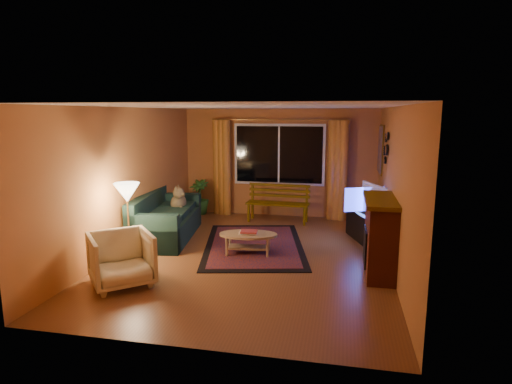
% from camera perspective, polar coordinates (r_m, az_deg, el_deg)
% --- Properties ---
extents(floor, '(4.50, 6.00, 0.02)m').
position_cam_1_polar(floor, '(7.40, -0.47, -8.52)').
color(floor, brown).
rests_on(floor, ground).
extents(ceiling, '(4.50, 6.00, 0.02)m').
position_cam_1_polar(ceiling, '(6.99, -0.50, 11.40)').
color(ceiling, white).
rests_on(ceiling, ground).
extents(wall_back, '(4.50, 0.02, 2.50)m').
position_cam_1_polar(wall_back, '(10.02, 3.11, 3.89)').
color(wall_back, '#C1753B').
rests_on(wall_back, ground).
extents(wall_left, '(0.02, 6.00, 2.50)m').
position_cam_1_polar(wall_left, '(7.87, -16.80, 1.64)').
color(wall_left, '#C1753B').
rests_on(wall_left, ground).
extents(wall_right, '(0.02, 6.00, 2.50)m').
position_cam_1_polar(wall_right, '(6.98, 17.97, 0.50)').
color(wall_right, '#C1753B').
rests_on(wall_right, ground).
extents(window, '(2.00, 0.02, 1.30)m').
position_cam_1_polar(window, '(9.94, 3.07, 4.99)').
color(window, black).
rests_on(window, wall_back).
extents(curtain_rod, '(3.20, 0.03, 0.03)m').
position_cam_1_polar(curtain_rod, '(9.85, 3.08, 9.61)').
color(curtain_rod, '#BF8C3F').
rests_on(curtain_rod, wall_back).
extents(curtain_left, '(0.36, 0.36, 2.24)m').
position_cam_1_polar(curtain_left, '(10.20, -4.54, 3.25)').
color(curtain_left, orange).
rests_on(curtain_left, ground).
extents(curtain_right, '(0.36, 0.36, 2.24)m').
position_cam_1_polar(curtain_right, '(9.80, 10.83, 2.80)').
color(curtain_right, orange).
rests_on(curtain_right, ground).
extents(bench, '(1.41, 0.49, 0.42)m').
position_cam_1_polar(bench, '(9.55, 2.90, -2.78)').
color(bench, '#523801').
rests_on(bench, ground).
extents(potted_plant, '(0.55, 0.55, 0.83)m').
position_cam_1_polar(potted_plant, '(10.35, -7.60, -0.65)').
color(potted_plant, '#235B1E').
rests_on(potted_plant, ground).
extents(sofa, '(1.23, 2.27, 0.87)m').
position_cam_1_polar(sofa, '(8.47, -11.79, -3.14)').
color(sofa, black).
rests_on(sofa, ground).
extents(dog, '(0.44, 0.51, 0.47)m').
position_cam_1_polar(dog, '(8.84, -10.31, -1.01)').
color(dog, olive).
rests_on(dog, sofa).
extents(armchair, '(1.11, 1.11, 0.84)m').
position_cam_1_polar(armchair, '(6.34, -17.52, -8.22)').
color(armchair, beige).
rests_on(armchair, ground).
extents(floor_lamp, '(0.28, 0.28, 1.31)m').
position_cam_1_polar(floor_lamp, '(7.06, -16.61, -4.25)').
color(floor_lamp, '#BF8C3F').
rests_on(floor_lamp, ground).
extents(rug, '(2.30, 3.09, 0.02)m').
position_cam_1_polar(rug, '(7.92, -0.27, -7.07)').
color(rug, maroon).
rests_on(rug, ground).
extents(coffee_table, '(1.11, 1.11, 0.36)m').
position_cam_1_polar(coffee_table, '(7.42, -1.04, -6.91)').
color(coffee_table, tan).
rests_on(coffee_table, ground).
extents(tv_console, '(0.82, 1.34, 0.53)m').
position_cam_1_polar(tv_console, '(8.37, 14.75, -4.64)').
color(tv_console, black).
rests_on(tv_console, ground).
extents(television, '(0.50, 0.95, 0.56)m').
position_cam_1_polar(television, '(8.25, 14.93, -0.97)').
color(television, black).
rests_on(television, tv_console).
extents(fireplace, '(0.40, 1.20, 1.10)m').
position_cam_1_polar(fireplace, '(6.72, 16.22, -5.90)').
color(fireplace, maroon).
rests_on(fireplace, ground).
extents(mirror_cluster, '(0.06, 0.60, 0.56)m').
position_cam_1_polar(mirror_cluster, '(8.19, 16.87, 5.85)').
color(mirror_cluster, black).
rests_on(mirror_cluster, wall_right).
extents(painting, '(0.04, 0.76, 0.96)m').
position_cam_1_polar(painting, '(9.35, 16.26, 5.48)').
color(painting, '#C56A0E').
rests_on(painting, wall_right).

